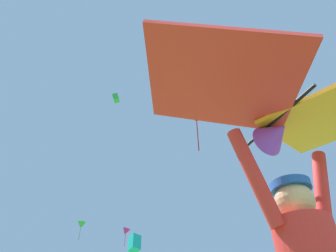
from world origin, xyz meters
TOP-DOWN VIEW (x-y plane):
  - held_stunt_kite at (-0.05, 0.08)m, footprint 2.21×1.16m
  - distant_kite_green_far_center at (1.81, 30.66)m, footprint 1.04×1.10m
  - distant_kite_red_high_right at (4.58, 9.38)m, footprint 1.48×1.52m
  - distant_kite_magenta_low_right at (5.78, 27.10)m, footprint 1.08×1.07m
  - distant_kite_teal_low_left at (5.49, 22.69)m, footprint 1.06×1.27m
  - distant_kite_green_high_left at (1.71, 19.50)m, footprint 0.89×0.84m

SIDE VIEW (x-z plane):
  - held_stunt_kite at x=-0.05m, z-range 1.94..2.38m
  - distant_kite_teal_low_left at x=5.49m, z-range 6.94..8.46m
  - distant_kite_magenta_low_right at x=5.78m, z-range 9.09..10.88m
  - distant_kite_red_high_right at x=4.58m, z-range 9.39..12.20m
  - distant_kite_green_far_center at x=1.81m, z-range 10.27..12.20m
  - distant_kite_green_high_left at x=1.71m, z-range 19.38..20.38m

